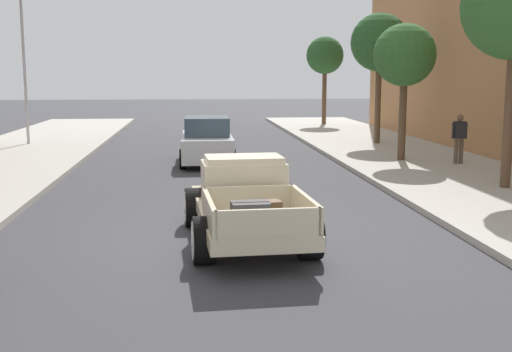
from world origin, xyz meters
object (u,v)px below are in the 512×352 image
flagpole (27,11)px  street_tree_second (405,56)px  street_tree_third (380,43)px  pedestrian_sidewalk_right (459,136)px  street_tree_farthest (325,56)px  car_background_white (207,142)px  hotrod_truck_cream (244,199)px

flagpole → street_tree_second: (14.13, -6.85, -2.04)m
street_tree_second → street_tree_third: (0.76, 5.57, 0.70)m
pedestrian_sidewalk_right → street_tree_third: size_ratio=0.30×
street_tree_second → street_tree_farthest: (0.66, 16.44, 0.46)m
street_tree_second → street_tree_farthest: street_tree_farthest is taller
car_background_white → pedestrian_sidewalk_right: 8.62m
street_tree_farthest → car_background_white: bearing=-115.5°
hotrod_truck_cream → car_background_white: size_ratio=1.16×
street_tree_farthest → flagpole: bearing=-147.0°
hotrod_truck_cream → street_tree_second: (6.32, 9.68, 2.98)m
street_tree_third → street_tree_second: bearing=-97.7°
street_tree_second → flagpole: bearing=154.2°
street_tree_third → street_tree_farthest: street_tree_third is taller
flagpole → hotrod_truck_cream: bearing=-64.7°
hotrod_truck_cream → pedestrian_sidewalk_right: size_ratio=3.04×
pedestrian_sidewalk_right → street_tree_third: (-0.85, 6.67, 3.35)m
hotrod_truck_cream → street_tree_farthest: 27.25m
pedestrian_sidewalk_right → street_tree_farthest: street_tree_farthest is taller
street_tree_second → street_tree_third: size_ratio=0.84×
flagpole → street_tree_farthest: size_ratio=1.76×
flagpole → street_tree_second: 15.83m
pedestrian_sidewalk_right → street_tree_second: size_ratio=0.35×
hotrod_truck_cream → street_tree_second: street_tree_second is taller
pedestrian_sidewalk_right → hotrod_truck_cream: bearing=-132.8°
car_background_white → flagpole: 10.72m
pedestrian_sidewalk_right → street_tree_second: bearing=145.5°
hotrod_truck_cream → street_tree_second: 11.94m
flagpole → street_tree_third: 15.00m
hotrod_truck_cream → flagpole: size_ratio=0.55×
street_tree_farthest → street_tree_second: bearing=-92.3°
car_background_white → hotrod_truck_cream: bearing=-87.5°
hotrod_truck_cream → pedestrian_sidewalk_right: bearing=47.2°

